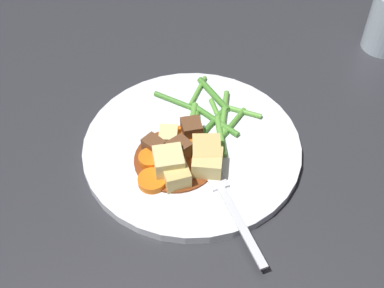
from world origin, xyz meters
The scene contains 29 objects.
ground_plane centered at (0.00, 0.00, 0.00)m, with size 3.00×3.00×0.00m, color #2D2D33.
dinner_plate centered at (0.00, 0.00, 0.01)m, with size 0.29×0.29×0.01m, color white.
stew_sauce centered at (0.03, 0.00, 0.01)m, with size 0.11×0.11×0.00m, color brown.
carrot_slice_0 centered at (0.00, 0.01, 0.02)m, with size 0.03×0.03×0.01m, color orange.
carrot_slice_1 centered at (0.08, 0.00, 0.02)m, with size 0.04×0.04×0.01m, color orange.
carrot_slice_2 centered at (0.06, -0.02, 0.02)m, with size 0.03×0.03×0.01m, color orange.
carrot_slice_3 centered at (0.00, -0.02, 0.02)m, with size 0.03×0.03×0.01m, color orange.
potato_chunk_0 centered at (0.01, 0.03, 0.03)m, with size 0.04×0.04×0.03m, color #DBBC6B.
potato_chunk_1 centered at (0.02, -0.03, 0.02)m, with size 0.02×0.03×0.02m, color #EAD68C.
potato_chunk_2 centered at (0.02, 0.04, 0.03)m, with size 0.04×0.04×0.03m, color #E5CC7A.
potato_chunk_3 centered at (0.06, 0.02, 0.02)m, with size 0.03×0.03×0.02m, color #DBBC6B.
potato_chunk_4 centered at (0.05, 0.01, 0.03)m, with size 0.04×0.04×0.03m, color #EAD68C.
meat_chunk_0 centered at (0.04, -0.01, 0.02)m, with size 0.03×0.03×0.02m, color #56331E.
meat_chunk_1 centered at (-0.01, -0.01, 0.03)m, with size 0.03×0.03×0.03m, color brown.
meat_chunk_2 centered at (0.04, -0.03, 0.02)m, with size 0.03×0.02×0.02m, color brown.
meat_chunk_3 centered at (0.03, 0.00, 0.03)m, with size 0.03×0.02×0.03m, color brown.
green_bean_0 centered at (-0.06, 0.00, 0.02)m, with size 0.01×0.01×0.07m, color #66AD42.
green_bean_1 centered at (-0.05, 0.00, 0.02)m, with size 0.01×0.01×0.06m, color #4C8E33.
green_bean_2 centered at (-0.05, -0.06, 0.02)m, with size 0.01×0.01×0.08m, color #4C8E33.
green_bean_3 centered at (-0.05, 0.00, 0.02)m, with size 0.01×0.01×0.08m, color #4C8E33.
green_bean_4 centered at (-0.08, -0.05, 0.02)m, with size 0.01×0.01×0.06m, color #66AD42.
green_bean_5 centered at (-0.03, -0.02, 0.02)m, with size 0.01×0.01×0.07m, color #66AD42.
green_bean_6 centered at (-0.09, -0.03, 0.02)m, with size 0.01×0.01×0.07m, color #4C8E33.
green_bean_7 centered at (-0.03, 0.02, 0.02)m, with size 0.01×0.01×0.07m, color #66AD42.
green_bean_8 centered at (-0.07, 0.00, 0.02)m, with size 0.01×0.01×0.07m, color #66AD42.
green_bean_9 centered at (-0.05, 0.02, 0.02)m, with size 0.01×0.01×0.08m, color #599E38.
green_bean_10 centered at (-0.09, 0.02, 0.02)m, with size 0.01×0.01×0.05m, color #66AD42.
green_bean_11 centered at (-0.02, -0.01, 0.02)m, with size 0.01×0.01×0.07m, color #599E38.
fork centered at (0.05, 0.09, 0.01)m, with size 0.11×0.16×0.00m.
Camera 1 is at (0.36, 0.27, 0.52)m, focal length 48.40 mm.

